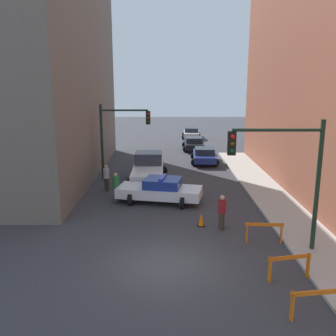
# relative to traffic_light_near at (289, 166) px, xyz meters

# --- Properties ---
(ground_plane) EXTENTS (120.00, 120.00, 0.00)m
(ground_plane) POSITION_rel_traffic_light_near_xyz_m (-4.73, -1.12, -3.53)
(ground_plane) COLOR #38383D
(sidewalk_right) EXTENTS (2.40, 44.00, 0.12)m
(sidewalk_right) POSITION_rel_traffic_light_near_xyz_m (1.47, -1.12, -3.47)
(sidewalk_right) COLOR #B2ADA3
(sidewalk_right) RESTS_ON ground_plane
(traffic_light_near) EXTENTS (3.64, 0.35, 5.20)m
(traffic_light_near) POSITION_rel_traffic_light_near_xyz_m (0.00, 0.00, 0.00)
(traffic_light_near) COLOR black
(traffic_light_near) RESTS_ON sidewalk_right
(traffic_light_far) EXTENTS (3.44, 0.35, 5.20)m
(traffic_light_far) POSITION_rel_traffic_light_near_xyz_m (-8.03, 11.56, -0.13)
(traffic_light_far) COLOR black
(traffic_light_far) RESTS_ON ground_plane
(police_car) EXTENTS (4.98, 2.94, 1.52)m
(police_car) POSITION_rel_traffic_light_near_xyz_m (-5.04, 6.36, -2.81)
(police_car) COLOR white
(police_car) RESTS_ON ground_plane
(white_truck) EXTENTS (2.64, 5.40, 1.90)m
(white_truck) POSITION_rel_traffic_light_near_xyz_m (-5.93, 10.80, -2.62)
(white_truck) COLOR silver
(white_truck) RESTS_ON ground_plane
(parked_car_near) EXTENTS (2.43, 4.39, 1.31)m
(parked_car_near) POSITION_rel_traffic_light_near_xyz_m (-1.49, 16.84, -2.86)
(parked_car_near) COLOR navy
(parked_car_near) RESTS_ON ground_plane
(parked_car_mid) EXTENTS (2.32, 4.33, 1.31)m
(parked_car_mid) POSITION_rel_traffic_light_near_xyz_m (-1.93, 22.93, -2.86)
(parked_car_mid) COLOR black
(parked_car_mid) RESTS_ON ground_plane
(parked_car_far) EXTENTS (2.43, 4.39, 1.31)m
(parked_car_far) POSITION_rel_traffic_light_near_xyz_m (-1.66, 30.80, -2.86)
(parked_car_far) COLOR silver
(parked_car_far) RESTS_ON ground_plane
(pedestrian_crossing) EXTENTS (0.48, 0.48, 1.66)m
(pedestrian_crossing) POSITION_rel_traffic_light_near_xyz_m (-7.57, 6.61, -2.67)
(pedestrian_crossing) COLOR #474C66
(pedestrian_crossing) RESTS_ON ground_plane
(pedestrian_corner) EXTENTS (0.50, 0.50, 1.66)m
(pedestrian_corner) POSITION_rel_traffic_light_near_xyz_m (-8.43, 8.64, -2.67)
(pedestrian_corner) COLOR #382D23
(pedestrian_corner) RESTS_ON ground_plane
(pedestrian_sidewalk) EXTENTS (0.50, 0.50, 1.66)m
(pedestrian_sidewalk) POSITION_rel_traffic_light_near_xyz_m (-2.16, 2.29, -2.67)
(pedestrian_sidewalk) COLOR #382D23
(pedestrian_sidewalk) RESTS_ON ground_plane
(barrier_front) EXTENTS (1.59, 0.36, 0.90)m
(barrier_front) POSITION_rel_traffic_light_near_xyz_m (-0.42, -4.39, -2.91)
(barrier_front) COLOR orange
(barrier_front) RESTS_ON ground_plane
(barrier_mid) EXTENTS (1.58, 0.45, 0.90)m
(barrier_mid) POSITION_rel_traffic_light_near_xyz_m (-0.48, -2.21, -2.91)
(barrier_mid) COLOR orange
(barrier_mid) RESTS_ON ground_plane
(barrier_back) EXTENTS (1.60, 0.25, 0.90)m
(barrier_back) POSITION_rel_traffic_light_near_xyz_m (-0.58, 0.80, -2.91)
(barrier_back) COLOR orange
(barrier_back) RESTS_ON ground_plane
(traffic_cone) EXTENTS (0.36, 0.36, 0.66)m
(traffic_cone) POSITION_rel_traffic_light_near_xyz_m (-3.05, 2.75, -3.21)
(traffic_cone) COLOR black
(traffic_cone) RESTS_ON ground_plane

